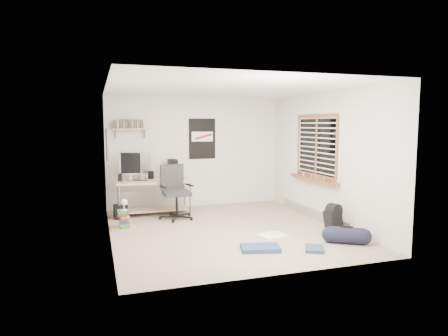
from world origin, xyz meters
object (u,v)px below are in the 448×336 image
object	(u,v)px
desk	(154,197)
book_stack	(123,220)
duffel_bag	(347,235)
backpack	(333,221)
office_chair	(177,195)

from	to	relation	value
desk	book_stack	size ratio (longest dim) A/B	3.93
desk	duffel_bag	distance (m)	4.01
backpack	book_stack	world-z (taller)	backpack
desk	office_chair	xyz separation A→B (m)	(0.37, -0.58, 0.12)
office_chair	backpack	xyz separation A→B (m)	(2.41, -1.81, -0.29)
desk	office_chair	distance (m)	0.70
desk	book_stack	distance (m)	1.24
backpack	duffel_bag	bearing A→B (deg)	-125.60
desk	book_stack	xyz separation A→B (m)	(-0.70, -1.00, -0.21)
office_chair	duffel_bag	world-z (taller)	office_chair
backpack	book_stack	xyz separation A→B (m)	(-3.48, 1.40, -0.05)
duffel_bag	book_stack	bearing A→B (deg)	-179.94
office_chair	book_stack	world-z (taller)	office_chair
backpack	duffel_bag	size ratio (longest dim) A/B	0.77
desk	backpack	distance (m)	3.67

